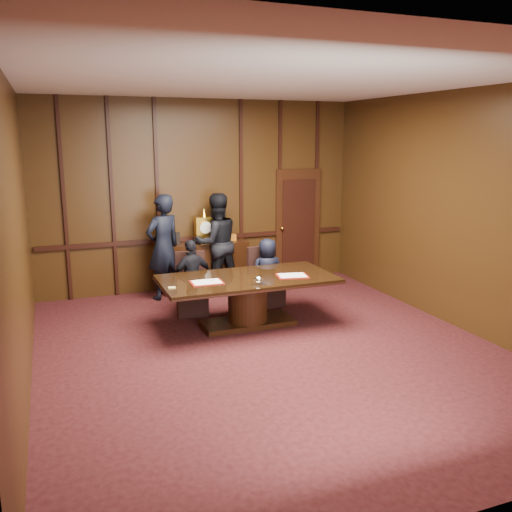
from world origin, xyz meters
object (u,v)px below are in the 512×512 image
at_px(sideboard, 205,264).
at_px(witness_right, 216,243).
at_px(signatory_left, 192,278).
at_px(conference_table, 248,293).
at_px(signatory_right, 267,273).
at_px(witness_left, 163,247).

relative_size(sideboard, witness_right, 0.88).
distance_m(sideboard, signatory_left, 1.49).
bearing_deg(conference_table, signatory_right, 50.91).
distance_m(sideboard, signatory_right, 1.54).
bearing_deg(conference_table, witness_right, 86.52).
xyz_separation_m(sideboard, signatory_left, (-0.59, -1.36, 0.13)).
distance_m(sideboard, conference_table, 2.16).
bearing_deg(sideboard, signatory_left, -113.58).
bearing_deg(signatory_right, witness_left, -33.68).
distance_m(signatory_right, witness_right, 1.35).
relative_size(sideboard, signatory_right, 1.37).
bearing_deg(witness_left, witness_right, 163.48).
relative_size(signatory_left, signatory_right, 1.06).
height_order(sideboard, signatory_left, sideboard).
bearing_deg(signatory_right, sideboard, -61.32).
height_order(signatory_right, witness_left, witness_left).
xyz_separation_m(sideboard, witness_left, (-0.83, -0.29, 0.45)).
distance_m(signatory_left, witness_right, 1.46).
height_order(sideboard, signatory_right, sideboard).
bearing_deg(conference_table, signatory_left, 129.09).
xyz_separation_m(conference_table, witness_right, (0.12, 2.00, 0.40)).
height_order(signatory_left, signatory_right, signatory_left).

